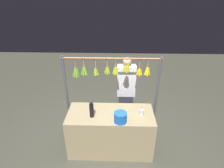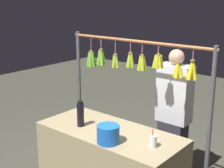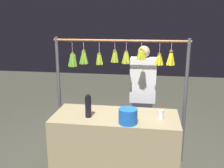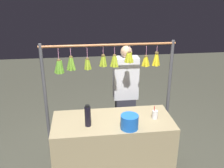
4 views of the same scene
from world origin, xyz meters
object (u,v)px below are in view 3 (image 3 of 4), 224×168
at_px(water_bottle, 88,107).
at_px(vendor_person, 142,99).
at_px(blue_bucket, 128,116).
at_px(drink_cup, 161,114).

xyz_separation_m(water_bottle, vendor_person, (-0.62, -0.87, -0.16)).
bearing_deg(vendor_person, water_bottle, 54.73).
distance_m(blue_bucket, vendor_person, 1.01).
relative_size(drink_cup, vendor_person, 0.11).
height_order(drink_cup, vendor_person, vendor_person).
bearing_deg(blue_bucket, vendor_person, -97.34).
bearing_deg(vendor_person, drink_cup, 106.79).
height_order(blue_bucket, vendor_person, vendor_person).
xyz_separation_m(blue_bucket, vendor_person, (-0.13, -1.00, -0.11)).
xyz_separation_m(water_bottle, blue_bucket, (-0.49, 0.12, -0.05)).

